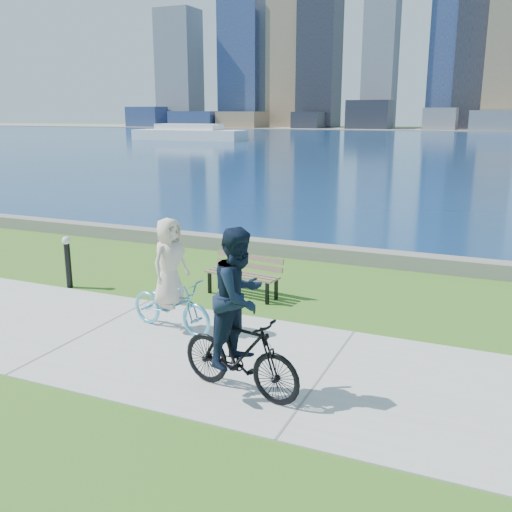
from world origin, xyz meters
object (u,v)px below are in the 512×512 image
Objects in this scene: park_bench at (245,272)px; cyclist_man at (240,326)px; bollard_lamp at (68,258)px; cyclist_woman at (171,289)px.

cyclist_man is at bearing -58.26° from park_bench.
bollard_lamp is 0.50× the size of cyclist_man.
bollard_lamp reaches higher than park_bench.
park_bench is 1.46× the size of bollard_lamp.
park_bench is 4.15m from cyclist_man.
cyclist_man reaches higher than bollard_lamp.
park_bench is at bearing 3.36° from cyclist_woman.
cyclist_woman reaches higher than bollard_lamp.
bollard_lamp is at bearing -156.63° from park_bench.
cyclist_woman is 0.87× the size of cyclist_man.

